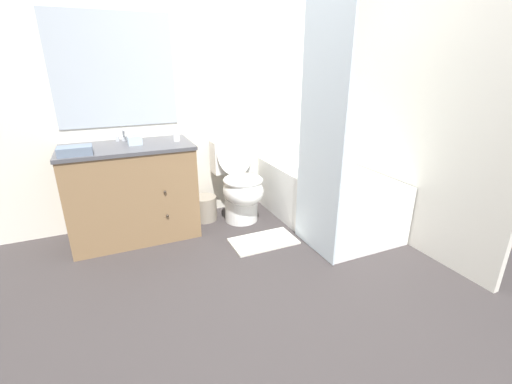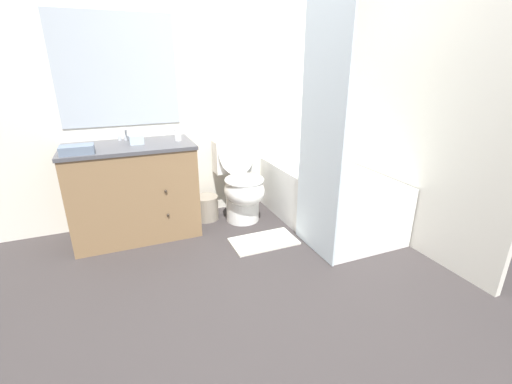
{
  "view_description": "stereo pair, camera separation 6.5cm",
  "coord_description": "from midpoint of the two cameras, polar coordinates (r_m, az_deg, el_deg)",
  "views": [
    {
      "loc": [
        -0.96,
        -1.61,
        1.48
      ],
      "look_at": [
        0.1,
        0.76,
        0.5
      ],
      "focal_mm": 24.0,
      "sensor_mm": 36.0,
      "label": 1
    },
    {
      "loc": [
        -0.9,
        -1.64,
        1.48
      ],
      "look_at": [
        0.1,
        0.76,
        0.5
      ],
      "focal_mm": 24.0,
      "sensor_mm": 36.0,
      "label": 2
    }
  ],
  "objects": [
    {
      "name": "ground_plane",
      "position": [
        2.39,
        5.77,
        -17.85
      ],
      "size": [
        14.0,
        14.0,
        0.0
      ],
      "primitive_type": "plane",
      "color": "#383333"
    },
    {
      "name": "wall_back",
      "position": [
        3.47,
        -7.58,
        16.65
      ],
      "size": [
        8.0,
        0.06,
        2.5
      ],
      "color": "white",
      "rests_on": "ground_plane"
    },
    {
      "name": "wall_right",
      "position": [
        3.38,
        20.83,
        15.41
      ],
      "size": [
        0.05,
        2.69,
        2.5
      ],
      "color": "white",
      "rests_on": "ground_plane"
    },
    {
      "name": "vanity_cabinet",
      "position": [
        3.22,
        -19.1,
        0.3
      ],
      "size": [
        1.07,
        0.6,
        0.84
      ],
      "color": "olive",
      "rests_on": "ground_plane"
    },
    {
      "name": "sink_faucet",
      "position": [
        3.28,
        -20.28,
        8.68
      ],
      "size": [
        0.14,
        0.12,
        0.12
      ],
      "color": "silver",
      "rests_on": "vanity_cabinet"
    },
    {
      "name": "toilet",
      "position": [
        3.37,
        -1.94,
        1.12
      ],
      "size": [
        0.39,
        0.64,
        0.86
      ],
      "color": "white",
      "rests_on": "ground_plane"
    },
    {
      "name": "bathtub",
      "position": [
        3.42,
        12.13,
        -0.72
      ],
      "size": [
        0.78,
        1.44,
        0.52
      ],
      "color": "white",
      "rests_on": "ground_plane"
    },
    {
      "name": "shower_curtain",
      "position": [
        2.65,
        11.44,
        9.32
      ],
      "size": [
        0.01,
        0.58,
        1.95
      ],
      "color": "silver",
      "rests_on": "ground_plane"
    },
    {
      "name": "wastebasket",
      "position": [
        3.48,
        -7.76,
        -2.61
      ],
      "size": [
        0.24,
        0.24,
        0.24
      ],
      "color": "gray",
      "rests_on": "ground_plane"
    },
    {
      "name": "tissue_box",
      "position": [
        3.12,
        -18.75,
        8.39
      ],
      "size": [
        0.11,
        0.14,
        0.1
      ],
      "color": "silver",
      "rests_on": "vanity_cabinet"
    },
    {
      "name": "soap_dispenser",
      "position": [
        3.13,
        -12.32,
        9.42
      ],
      "size": [
        0.06,
        0.06,
        0.14
      ],
      "color": "white",
      "rests_on": "vanity_cabinet"
    },
    {
      "name": "hand_towel_folded",
      "position": [
        2.93,
        -27.12,
        6.31
      ],
      "size": [
        0.24,
        0.15,
        0.06
      ],
      "color": "slate",
      "rests_on": "vanity_cabinet"
    },
    {
      "name": "bath_towel_folded",
      "position": [
        2.92,
        13.19,
        1.75
      ],
      "size": [
        0.29,
        0.23,
        0.08
      ],
      "color": "silver",
      "rests_on": "bathtub"
    },
    {
      "name": "bath_mat",
      "position": [
        3.06,
        1.91,
        -8.2
      ],
      "size": [
        0.57,
        0.33,
        0.02
      ],
      "color": "silver",
      "rests_on": "ground_plane"
    }
  ]
}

